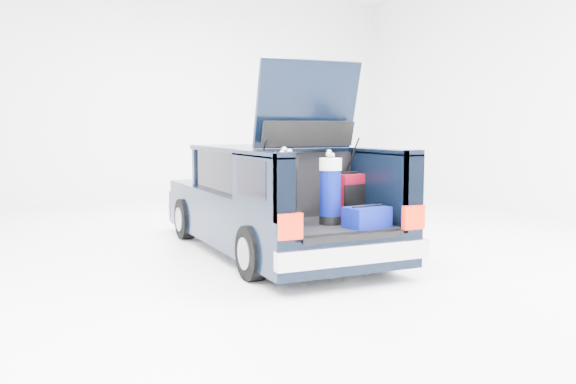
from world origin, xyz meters
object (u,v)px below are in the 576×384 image
car (270,202)px  blue_golf_bag (330,190)px  red_suitcase (350,196)px  blue_duffel (367,217)px  black_golf_bag (286,192)px

car → blue_golf_bag: 1.66m
car → red_suitcase: 1.41m
red_suitcase → blue_golf_bag: size_ratio=0.66×
car → red_suitcase: car is taller
car → blue_duffel: car is taller
blue_golf_bag → black_golf_bag: bearing=177.8°
car → blue_golf_bag: size_ratio=5.48×
blue_duffel → car: bearing=90.4°
blue_golf_bag → blue_duffel: 0.52m
car → blue_duffel: 2.02m
red_suitcase → blue_duffel: size_ratio=1.10×
blue_golf_bag → car: bearing=88.8°
black_golf_bag → blue_duffel: bearing=-14.4°
black_golf_bag → blue_duffel: (0.82, -0.35, -0.28)m
car → black_golf_bag: car is taller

